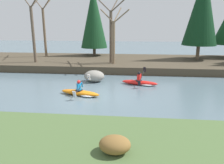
# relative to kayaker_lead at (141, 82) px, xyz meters

# --- Properties ---
(ground_plane) EXTENTS (90.00, 90.00, 0.00)m
(ground_plane) POSITION_rel_kayaker_lead_xyz_m (-3.06, -3.12, -0.20)
(ground_plane) COLOR slate
(riverbank_near) EXTENTS (44.00, 5.44, 0.65)m
(riverbank_near) POSITION_rel_kayaker_lead_xyz_m (-3.06, -10.09, 0.13)
(riverbank_near) COLOR #4C6638
(riverbank_near) RESTS_ON ground
(riverbank_far) EXTENTS (44.00, 9.04, 0.69)m
(riverbank_far) POSITION_rel_kayaker_lead_xyz_m (-3.06, 7.57, 0.14)
(riverbank_far) COLOR #473D2D
(riverbank_far) RESTS_ON ground
(conifer_tree_far_left) EXTENTS (3.16, 3.16, 8.03)m
(conifer_tree_far_left) POSITION_rel_kayaker_lead_xyz_m (-5.42, 10.48, 4.97)
(conifer_tree_far_left) COLOR brown
(conifer_tree_far_left) RESTS_ON riverbank_far
(conifer_tree_left) EXTENTS (3.58, 3.58, 9.11)m
(conifer_tree_left) POSITION_rel_kayaker_lead_xyz_m (6.30, 8.58, 5.80)
(conifer_tree_left) COLOR brown
(conifer_tree_left) RESTS_ON riverbank_far
(bare_tree_upstream) EXTENTS (4.00, 3.95, 7.30)m
(bare_tree_upstream) POSITION_rel_kayaker_lead_xyz_m (-10.89, 9.02, 3.92)
(bare_tree_upstream) COLOR brown
(bare_tree_upstream) RESTS_ON riverbank_far
(bare_tree_mid_upstream) EXTENTS (3.95, 3.90, 7.20)m
(bare_tree_mid_upstream) POSITION_rel_kayaker_lead_xyz_m (-10.44, 5.14, 3.88)
(bare_tree_mid_upstream) COLOR brown
(bare_tree_mid_upstream) RESTS_ON riverbank_far
(bare_tree_mid_downstream) EXTENTS (3.64, 3.60, 6.62)m
(bare_tree_mid_downstream) POSITION_rel_kayaker_lead_xyz_m (-2.82, 5.54, 3.60)
(bare_tree_mid_downstream) COLOR brown
(bare_tree_mid_downstream) RESTS_ON riverbank_far
(bare_tree_downstream) EXTENTS (2.96, 2.92, 5.31)m
(bare_tree_downstream) POSITION_rel_kayaker_lead_xyz_m (-2.51, 5.04, 2.99)
(bare_tree_downstream) COLOR #7A664C
(bare_tree_downstream) RESTS_ON riverbank_far
(shrub_clump_second) EXTENTS (0.97, 0.81, 0.53)m
(shrub_clump_second) POSITION_rel_kayaker_lead_xyz_m (-1.08, -10.05, 0.72)
(shrub_clump_second) COLOR brown
(shrub_clump_second) RESTS_ON riverbank_near
(kayaker_lead) EXTENTS (2.79, 2.05, 1.20)m
(kayaker_lead) POSITION_rel_kayaker_lead_xyz_m (0.00, 0.00, 0.00)
(kayaker_lead) COLOR red
(kayaker_lead) RESTS_ON ground
(kayaker_middle) EXTENTS (2.77, 2.04, 1.20)m
(kayaker_middle) POSITION_rel_kayaker_lead_xyz_m (-3.85, -2.90, 0.00)
(kayaker_middle) COLOR orange
(kayaker_middle) RESTS_ON ground
(boulder_midstream) EXTENTS (1.60, 1.25, 0.90)m
(boulder_midstream) POSITION_rel_kayaker_lead_xyz_m (-3.66, 0.61, 0.25)
(boulder_midstream) COLOR gray
(boulder_midstream) RESTS_ON ground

